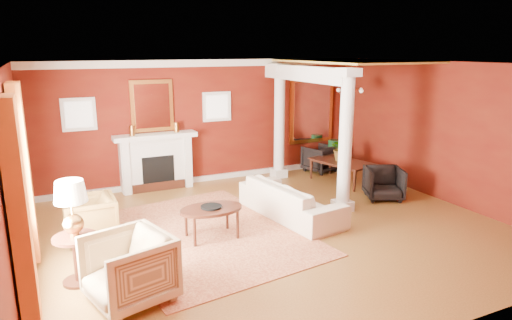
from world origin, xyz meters
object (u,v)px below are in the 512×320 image
armchair_leopard (90,217)px  armchair_stripe (129,266)px  side_table (73,215)px  dining_table (343,165)px  sofa (291,194)px  coffee_table (211,210)px

armchair_leopard → armchair_stripe: bearing=5.8°
side_table → dining_table: side_table is taller
armchair_stripe → side_table: 1.09m
sofa → dining_table: 2.72m
sofa → side_table: bearing=95.6°
sofa → armchair_leopard: (-3.60, 0.46, -0.03)m
sofa → side_table: side_table is taller
side_table → coffee_table: bearing=16.5°
coffee_table → dining_table: size_ratio=0.72×
armchair_leopard → dining_table: 5.96m
coffee_table → dining_table: 4.39m
armchair_stripe → coffee_table: armchair_stripe is taller
armchair_stripe → coffee_table: (1.63, 1.45, 0.00)m
sofa → armchair_stripe: 3.80m
armchair_leopard → coffee_table: bearing=66.7°
armchair_leopard → sofa: bearing=82.3°
side_table → dining_table: size_ratio=0.98×
sofa → coffee_table: bearing=92.3°
armchair_leopard → coffee_table: 2.03m
sofa → armchair_stripe: size_ratio=2.35×
coffee_table → side_table: (-2.19, -0.65, 0.49)m
armchair_leopard → dining_table: bearing=99.5°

